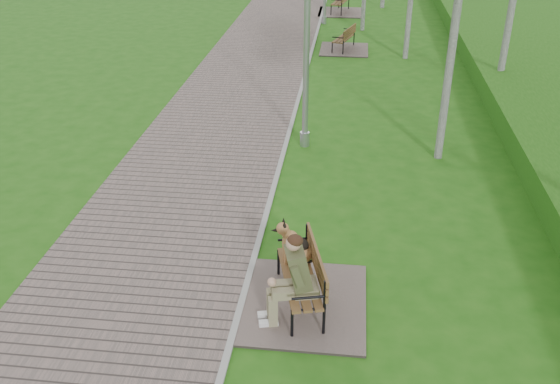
# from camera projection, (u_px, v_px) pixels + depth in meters

# --- Properties ---
(ground) EXTENTS (120.00, 120.00, 0.00)m
(ground) POSITION_uv_depth(u_px,v_px,m) (277.00, 176.00, 13.13)
(ground) COLOR #1F5811
(ground) RESTS_ON ground
(bench_main) EXTENTS (1.90, 2.11, 1.66)m
(bench_main) POSITION_uv_depth(u_px,v_px,m) (296.00, 280.00, 9.09)
(bench_main) COLOR #635650
(bench_main) RESTS_ON ground
(bench_second) EXTENTS (1.66, 1.85, 1.02)m
(bench_second) POSITION_uv_depth(u_px,v_px,m) (343.00, 45.00, 21.81)
(bench_second) COLOR #635650
(bench_second) RESTS_ON ground
(bench_third) EXTENTS (1.91, 2.13, 1.18)m
(bench_third) POSITION_uv_depth(u_px,v_px,m) (340.00, 8.00, 27.18)
(bench_third) COLOR #635650
(bench_third) RESTS_ON ground
(lamp_post_near) EXTENTS (0.22, 0.22, 5.79)m
(lamp_post_near) POSITION_uv_depth(u_px,v_px,m) (307.00, 29.00, 13.28)
(lamp_post_near) COLOR #9A9DA2
(lamp_post_near) RESTS_ON ground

